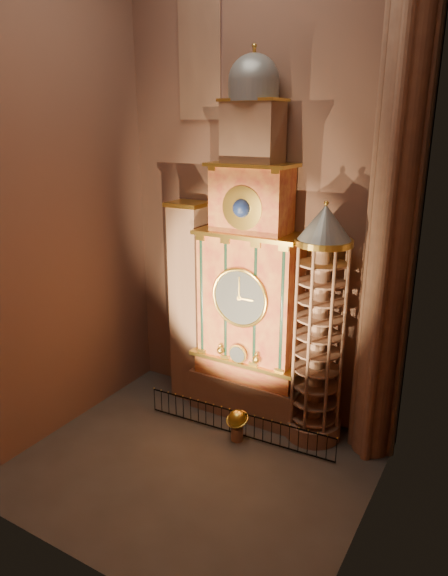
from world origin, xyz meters
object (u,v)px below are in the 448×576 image
Objects in this scene: celestial_globe at (237,423)px; portrait_tower at (190,303)px; astronomical_clock at (250,284)px; stair_turret at (319,329)px; iron_railing at (238,423)px.

portrait_tower is at bearing 149.53° from celestial_globe.
celestial_globe is (0.69, -2.39, -5.79)m from astronomical_clock.
astronomical_clock reaches higher than celestial_globe.
stair_turret is at bearing 37.12° from celestial_globe.
astronomical_clock is 6.41m from iron_railing.
astronomical_clock is at bearing 175.70° from stair_turret.
astronomical_clock is 1.64× the size of portrait_tower.
iron_railing is (0.56, -2.11, -6.03)m from astronomical_clock.
astronomical_clock reaches higher than portrait_tower.
celestial_globe is at bearing -65.95° from iron_railing.
astronomical_clock is 11.22× the size of celestial_globe.
portrait_tower is 6.38m from celestial_globe.
portrait_tower is 0.94× the size of stair_turret.
celestial_globe is 0.16× the size of iron_railing.
stair_turret is 1.18× the size of iron_railing.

